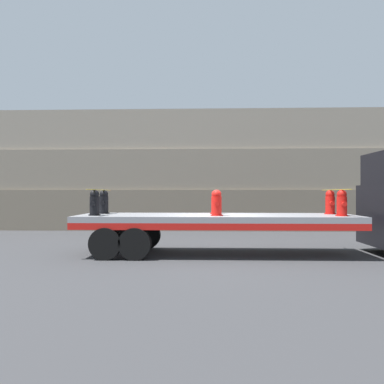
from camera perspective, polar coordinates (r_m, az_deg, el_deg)
ground_plane at (r=12.15m, az=3.71°, el=-9.45°), size 120.00×120.00×0.00m
rock_cliff at (r=21.02m, az=2.99°, el=3.21°), size 60.00×3.30×6.42m
flatbed_trailer at (r=12.02m, az=0.92°, el=-4.65°), size 8.76×2.52×1.27m
fire_hydrant_black_near_0 at (r=11.96m, az=-14.63°, el=-1.65°), size 0.37×0.51×0.79m
fire_hydrant_black_far_0 at (r=12.98m, az=-13.28°, el=-1.54°), size 0.37×0.51×0.79m
fire_hydrant_red_near_1 at (r=11.46m, az=3.79°, el=-1.72°), size 0.37×0.51×0.79m
fire_hydrant_red_far_1 at (r=12.52m, az=3.64°, el=-1.60°), size 0.37×0.51×0.79m
fire_hydrant_red_near_2 at (r=12.18m, az=21.86°, el=-1.62°), size 0.37×0.51×0.79m
fire_hydrant_red_far_2 at (r=13.18m, az=20.30°, el=-1.52°), size 0.37×0.51×0.79m
cargo_strap_rear at (r=12.47m, az=-13.93°, el=0.33°), size 0.05×2.62×0.01m
cargo_strap_middle at (r=12.68m, az=21.05°, el=0.33°), size 0.05×2.62×0.01m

